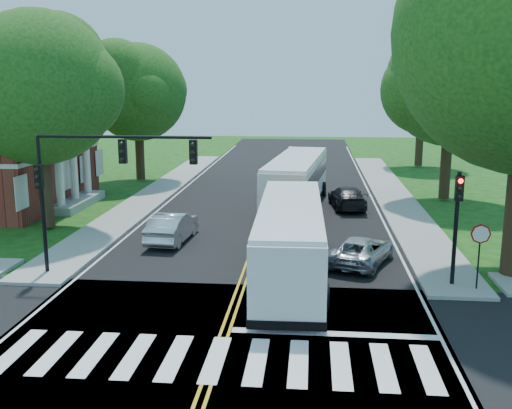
# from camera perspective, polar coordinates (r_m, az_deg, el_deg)

# --- Properties ---
(ground) EXTENTS (140.00, 140.00, 0.00)m
(ground) POSITION_cam_1_polar(r_m,az_deg,el_deg) (18.36, -3.63, -13.83)
(ground) COLOR #0F3F10
(ground) RESTS_ON ground
(road) EXTENTS (14.00, 96.00, 0.01)m
(road) POSITION_cam_1_polar(r_m,az_deg,el_deg) (35.35, 0.92, -1.19)
(road) COLOR black
(road) RESTS_ON ground
(cross_road) EXTENTS (60.00, 12.00, 0.01)m
(cross_road) POSITION_cam_1_polar(r_m,az_deg,el_deg) (18.36, -3.63, -13.81)
(cross_road) COLOR black
(cross_road) RESTS_ON ground
(center_line) EXTENTS (0.36, 70.00, 0.01)m
(center_line) POSITION_cam_1_polar(r_m,az_deg,el_deg) (39.25, 1.38, 0.12)
(center_line) COLOR gold
(center_line) RESTS_ON road
(edge_line_w) EXTENTS (0.12, 70.00, 0.01)m
(edge_line_w) POSITION_cam_1_polar(r_m,az_deg,el_deg) (40.29, -8.31, 0.30)
(edge_line_w) COLOR silver
(edge_line_w) RESTS_ON road
(edge_line_e) EXTENTS (0.12, 70.00, 0.01)m
(edge_line_e) POSITION_cam_1_polar(r_m,az_deg,el_deg) (39.37, 11.30, -0.07)
(edge_line_e) COLOR silver
(edge_line_e) RESTS_ON road
(crosswalk) EXTENTS (12.60, 3.00, 0.01)m
(crosswalk) POSITION_cam_1_polar(r_m,az_deg,el_deg) (17.91, -3.88, -14.47)
(crosswalk) COLOR silver
(crosswalk) RESTS_ON road
(stop_bar) EXTENTS (6.60, 0.40, 0.01)m
(stop_bar) POSITION_cam_1_polar(r_m,az_deg,el_deg) (19.63, 7.51, -12.11)
(stop_bar) COLOR silver
(stop_bar) RESTS_ON road
(sidewalk_nw) EXTENTS (2.60, 40.00, 0.15)m
(sidewalk_nw) POSITION_cam_1_polar(r_m,az_deg,el_deg) (43.49, -9.31, 1.20)
(sidewalk_nw) COLOR gray
(sidewalk_nw) RESTS_ON ground
(sidewalk_ne) EXTENTS (2.60, 40.00, 0.15)m
(sidewalk_ne) POSITION_cam_1_polar(r_m,az_deg,el_deg) (42.46, 12.92, 0.80)
(sidewalk_ne) COLOR gray
(sidewalk_ne) RESTS_ON ground
(tree_west_near) EXTENTS (8.00, 8.00, 11.40)m
(tree_west_near) POSITION_cam_1_polar(r_m,az_deg,el_deg) (33.50, -19.97, 10.38)
(tree_west_near) COLOR black
(tree_west_near) RESTS_ON ground
(tree_west_far) EXTENTS (7.60, 7.60, 10.67)m
(tree_west_far) POSITION_cam_1_polar(r_m,az_deg,el_deg) (48.33, -11.22, 10.43)
(tree_west_far) COLOR black
(tree_west_far) RESTS_ON ground
(tree_east_mid) EXTENTS (8.40, 8.40, 11.93)m
(tree_east_mid) POSITION_cam_1_polar(r_m,az_deg,el_deg) (41.30, 18.09, 11.09)
(tree_east_mid) COLOR black
(tree_east_mid) RESTS_ON ground
(tree_east_far) EXTENTS (7.20, 7.20, 10.34)m
(tree_east_far) POSITION_cam_1_polar(r_m,az_deg,el_deg) (57.21, 15.55, 10.27)
(tree_east_far) COLOR black
(tree_east_far) RESTS_ON ground
(signal_nw) EXTENTS (7.15, 0.46, 5.66)m
(signal_nw) POSITION_cam_1_polar(r_m,az_deg,el_deg) (24.58, -15.00, 3.06)
(signal_nw) COLOR black
(signal_nw) RESTS_ON ground
(signal_ne) EXTENTS (0.30, 0.46, 4.40)m
(signal_ne) POSITION_cam_1_polar(r_m,az_deg,el_deg) (23.96, 18.60, -0.81)
(signal_ne) COLOR black
(signal_ne) RESTS_ON ground
(stop_sign) EXTENTS (0.76, 0.08, 2.53)m
(stop_sign) POSITION_cam_1_polar(r_m,az_deg,el_deg) (23.94, 20.57, -3.26)
(stop_sign) COLOR black
(stop_sign) RESTS_ON ground
(bus_lead) EXTENTS (3.03, 11.78, 3.03)m
(bus_lead) POSITION_cam_1_polar(r_m,az_deg,el_deg) (24.36, 3.28, -3.28)
(bus_lead) COLOR silver
(bus_lead) RESTS_ON road
(bus_follow) EXTENTS (3.98, 12.53, 3.19)m
(bus_follow) POSITION_cam_1_polar(r_m,az_deg,el_deg) (37.94, 3.89, 2.27)
(bus_follow) COLOR silver
(bus_follow) RESTS_ON road
(hatchback) EXTENTS (1.88, 4.59, 1.48)m
(hatchback) POSITION_cam_1_polar(r_m,az_deg,el_deg) (30.13, -7.98, -2.13)
(hatchback) COLOR silver
(hatchback) RESTS_ON road
(suv) EXTENTS (3.48, 4.82, 1.22)m
(suv) POSITION_cam_1_polar(r_m,az_deg,el_deg) (26.67, 10.02, -4.32)
(suv) COLOR #B0B2B7
(suv) RESTS_ON road
(dark_sedan) EXTENTS (2.44, 4.93, 1.38)m
(dark_sedan) POSITION_cam_1_polar(r_m,az_deg,el_deg) (38.14, 8.68, 0.70)
(dark_sedan) COLOR black
(dark_sedan) RESTS_ON road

